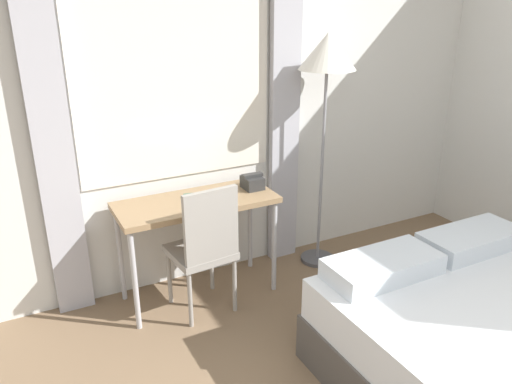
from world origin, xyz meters
TOP-DOWN VIEW (x-y plane):
  - wall_back_with_window at (-0.04, 2.99)m, footprint 5.62×0.13m
  - desk at (-0.38, 2.68)m, footprint 1.12×0.47m
  - desk_chair at (-0.42, 2.44)m, footprint 0.43×0.43m
  - standing_lamp at (0.69, 2.70)m, footprint 0.43×0.43m
  - telephone at (0.07, 2.70)m, footprint 0.15×0.16m
  - book at (-0.31, 2.64)m, footprint 0.33×0.25m

SIDE VIEW (x-z plane):
  - desk_chair at x=-0.42m, z-range 0.05..1.00m
  - desk at x=-0.38m, z-range 0.30..1.06m
  - book at x=-0.31m, z-range 0.76..0.78m
  - telephone at x=0.07m, z-range 0.75..0.87m
  - wall_back_with_window at x=-0.04m, z-range 0.00..2.70m
  - standing_lamp at x=0.69m, z-range 0.70..2.54m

